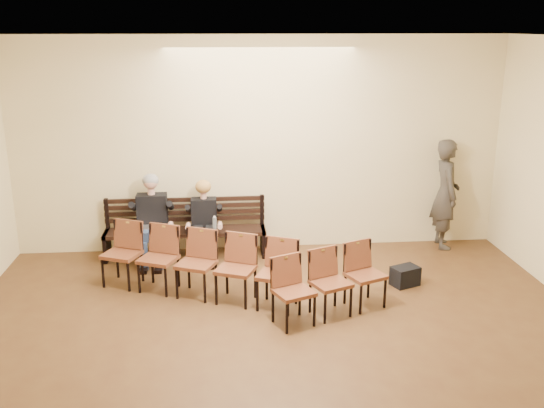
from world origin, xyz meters
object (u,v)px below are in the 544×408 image
Objects in this scene: chair_row_front at (331,284)px; water_bottle at (215,230)px; seated_woman at (204,224)px; bench at (186,243)px; bag at (405,276)px; seated_man at (152,218)px; passerby at (446,186)px; chair_row_back at (196,264)px; laptop at (150,229)px.

water_bottle is at bearing 104.12° from chair_row_front.
water_bottle is at bearing -51.24° from seated_woman.
seated_woman reaches higher than bench.
water_bottle is at bearing 157.94° from bag.
chair_row_front is (2.48, -2.15, -0.27)m from seated_man.
bench is 2.24× the size of seated_woman.
bag is 0.18× the size of passerby.
bag is 2.11m from passerby.
bag is at bearing 25.27° from chair_row_back.
water_bottle is at bearing -34.54° from bench.
passerby reaches higher than bench.
chair_row_back is at bearing -178.43° from bag.
seated_woman is at bearing 0.00° from seated_man.
seated_woman reaches higher than bag.
bench is at bearing 158.92° from seated_woman.
chair_row_front is at bearing 0.65° from chair_row_back.
passerby is 1.36× the size of chair_row_front.
laptop reaches higher than bench.
laptop is (-0.54, -0.25, 0.35)m from bench.
laptop is 1.02m from water_bottle.
passerby is at bearing 45.24° from chair_row_back.
seated_man reaches higher than water_bottle.
water_bottle is 0.07× the size of chair_row_back.
seated_woman is 0.27m from water_bottle.
bench is 4.41m from passerby.
chair_row_back reaches higher than laptop.
water_bottle is 0.10× the size of passerby.
seated_man is at bearing 115.64° from chair_row_front.
laptop is at bearing 162.43° from bag.
water_bottle is (0.99, -0.21, -0.15)m from seated_man.
passerby reaches higher than water_bottle.
water_bottle is (0.48, -0.33, 0.33)m from bench.
water_bottle is 0.13× the size of chair_row_front.
water_bottle is 2.44m from chair_row_front.
seated_man is 1.02m from water_bottle.
seated_man reaches higher than seated_woman.
bag is at bearing -24.11° from bench.
seated_woman is (0.31, -0.12, 0.36)m from bench.
bag is at bearing -20.31° from laptop.
passerby is (4.02, 0.22, 0.48)m from seated_woman.
water_bottle is 2.98m from bag.
passerby is at bearing 1.32° from bench.
seated_man reaches higher than bag.
seated_man is at bearing 180.00° from seated_woman.
laptop is at bearing -171.16° from seated_woman.
chair_row_front is at bearing -40.92° from seated_man.
seated_woman is 4.06m from passerby.
seated_woman is at bearing 97.34° from passerby.
seated_man is 0.83m from seated_woman.
laptop is 0.90× the size of bag.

